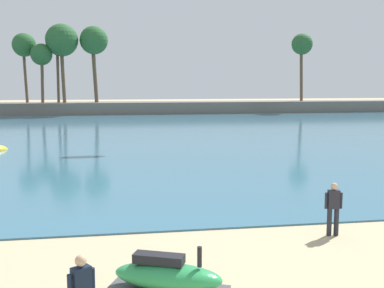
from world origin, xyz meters
name	(u,v)px	position (x,y,z in m)	size (l,w,h in m)	color
sea	(138,118)	(0.00, 58.12, 0.03)	(220.00, 98.68, 0.06)	#386B84
palm_headland	(114,92)	(-2.89, 67.25, 3.25)	(100.82, 6.54, 13.03)	slate
watercraft_on_trailer	(167,278)	(-2.32, 3.98, 0.52)	(2.78, 1.94, 1.28)	#4C4C51
person_at_waterline	(333,207)	(3.25, 7.62, 0.89)	(0.55, 0.24, 1.67)	#23232D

